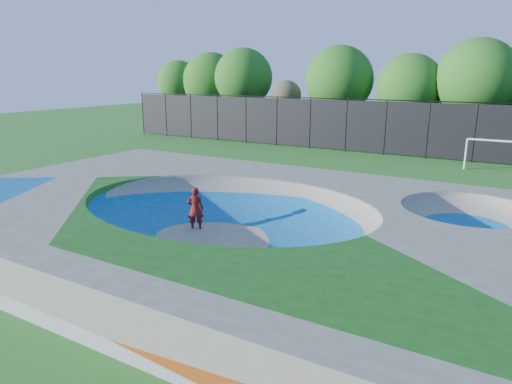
# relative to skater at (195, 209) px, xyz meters

# --- Properties ---
(ground) EXTENTS (120.00, 120.00, 0.00)m
(ground) POSITION_rel_skater_xyz_m (1.66, -0.40, -0.86)
(ground) COLOR #21631B
(ground) RESTS_ON ground
(skate_deck) EXTENTS (22.00, 14.00, 1.50)m
(skate_deck) POSITION_rel_skater_xyz_m (1.66, -0.40, -0.11)
(skate_deck) COLOR gray
(skate_deck) RESTS_ON ground
(skater) EXTENTS (0.75, 0.69, 1.72)m
(skater) POSITION_rel_skater_xyz_m (0.00, 0.00, 0.00)
(skater) COLOR red
(skater) RESTS_ON ground
(skateboard) EXTENTS (0.80, 0.55, 0.05)m
(skateboard) POSITION_rel_skater_xyz_m (0.00, 0.00, -0.83)
(skateboard) COLOR black
(skateboard) RESTS_ON ground
(soccer_goal) EXTENTS (2.99, 0.12, 1.97)m
(soccer_goal) POSITION_rel_skater_xyz_m (8.94, 17.93, 0.51)
(soccer_goal) COLOR white
(soccer_goal) RESTS_ON ground
(fence) EXTENTS (48.09, 0.09, 4.04)m
(fence) POSITION_rel_skater_xyz_m (1.66, 20.60, 1.24)
(fence) COLOR black
(fence) RESTS_ON ground
(treeline) EXTENTS (52.08, 7.81, 8.41)m
(treeline) POSITION_rel_skater_xyz_m (3.48, 25.46, 4.31)
(treeline) COLOR #433021
(treeline) RESTS_ON ground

